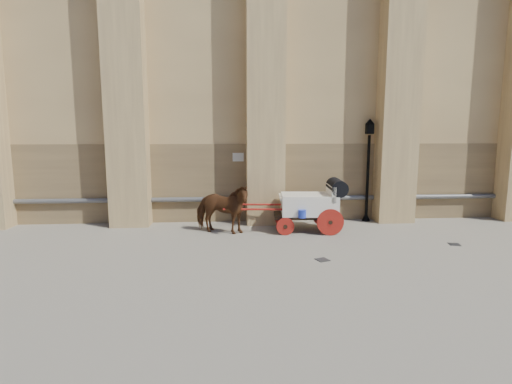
{
  "coord_description": "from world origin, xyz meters",
  "views": [
    {
      "loc": [
        -2.4,
        -11.24,
        3.46
      ],
      "look_at": [
        -1.44,
        2.23,
        1.41
      ],
      "focal_mm": 28.0,
      "sensor_mm": 36.0,
      "label": 1
    }
  ],
  "objects": [
    {
      "name": "street_lamp",
      "position": [
        2.99,
        3.73,
        2.11
      ],
      "size": [
        0.37,
        0.37,
        3.95
      ],
      "color": "black",
      "rests_on": "ground"
    },
    {
      "name": "horse",
      "position": [
        -2.62,
        2.15,
        0.86
      ],
      "size": [
        2.22,
        1.56,
        1.71
      ],
      "primitive_type": "imported",
      "rotation": [
        0.0,
        0.0,
        1.22
      ],
      "color": "brown",
      "rests_on": "ground"
    },
    {
      "name": "drain_grate_near",
      "position": [
        0.14,
        -0.94,
        0.01
      ],
      "size": [
        0.41,
        0.41,
        0.01
      ],
      "primitive_type": "cube",
      "rotation": [
        0.0,
        0.0,
        0.37
      ],
      "color": "black",
      "rests_on": "ground"
    },
    {
      "name": "ground",
      "position": [
        0.0,
        0.0,
        0.0
      ],
      "size": [
        90.0,
        90.0,
        0.0
      ],
      "primitive_type": "plane",
      "color": "gray",
      "rests_on": "ground"
    },
    {
      "name": "carriage",
      "position": [
        0.56,
        2.28,
        0.99
      ],
      "size": [
        4.28,
        1.55,
        1.84
      ],
      "rotation": [
        0.0,
        0.0,
        -0.08
      ],
      "color": "black",
      "rests_on": "ground"
    },
    {
      "name": "cathedral",
      "position": [
        2.07,
        7.81,
        9.01
      ],
      "size": [
        44.8,
        9.2,
        19.2
      ],
      "color": "tan",
      "rests_on": "ground"
    },
    {
      "name": "drain_grate_far",
      "position": [
        4.58,
        0.25,
        0.01
      ],
      "size": [
        0.39,
        0.39,
        0.01
      ],
      "primitive_type": "cube",
      "rotation": [
        0.0,
        0.0,
        -0.24
      ],
      "color": "black",
      "rests_on": "ground"
    }
  ]
}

